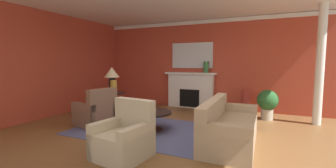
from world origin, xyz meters
TOP-DOWN VIEW (x-y plane):
  - ground_plane at (0.00, 0.00)m, footprint 9.48×9.48m
  - wall_fireplace at (0.00, 3.25)m, footprint 7.89×0.12m
  - wall_window at (-3.70, 0.30)m, footprint 0.12×6.98m
  - crown_moulding at (0.00, 3.17)m, footprint 7.89×0.08m
  - area_rug at (-0.34, 0.10)m, footprint 3.51×2.26m
  - fireplace at (-0.35, 3.04)m, footprint 1.80×0.35m
  - mantel_mirror at (-0.35, 3.16)m, footprint 1.47×0.04m
  - sofa at (1.46, 0.02)m, footprint 0.95×2.12m
  - armchair_near_window at (-1.80, -0.08)m, footprint 0.95×0.95m
  - armchair_facing_fireplace at (-0.03, -1.39)m, footprint 0.91×0.91m
  - coffee_table at (-0.34, 0.10)m, footprint 1.00×1.00m
  - side_table at (-2.05, 0.90)m, footprint 0.56×0.56m
  - table_lamp at (-2.05, 0.90)m, footprint 0.44×0.44m
  - vase_tall_corner at (1.53, 2.74)m, footprint 0.29×0.29m
  - vase_mantel_right at (0.20, 2.99)m, footprint 0.17×0.17m
  - vase_on_side_table at (-1.90, 0.78)m, footprint 0.18×0.18m
  - book_red_cover at (-0.35, 0.14)m, footprint 0.29×0.26m
  - book_art_folio at (-0.42, 0.28)m, footprint 0.24×0.22m
  - book_small_novel at (-0.37, 0.16)m, footprint 0.20×0.19m
  - potted_plant at (2.13, 2.32)m, footprint 0.56×0.56m
  - column_white at (3.29, 2.29)m, footprint 0.20×0.20m

SIDE VIEW (x-z plane):
  - ground_plane at x=0.00m, z-range 0.00..0.00m
  - area_rug at x=-0.34m, z-range 0.00..0.01m
  - sofa at x=1.46m, z-range -0.13..0.72m
  - armchair_near_window at x=-1.80m, z-range -0.17..0.78m
  - armchair_facing_fireplace at x=-0.03m, z-range -0.17..0.78m
  - coffee_table at x=-0.34m, z-range 0.11..0.56m
  - vase_tall_corner at x=1.53m, z-range 0.00..0.75m
  - side_table at x=-2.05m, z-range 0.05..0.75m
  - book_red_cover at x=-0.35m, z-range 0.45..0.49m
  - potted_plant at x=2.13m, z-range 0.08..0.91m
  - book_art_folio at x=-0.42m, z-range 0.49..0.54m
  - book_small_novel at x=-0.37m, z-range 0.54..0.58m
  - fireplace at x=-0.35m, z-range -0.03..1.20m
  - vase_on_side_table at x=-1.90m, z-range 0.70..1.07m
  - table_lamp at x=-2.05m, z-range 0.85..1.60m
  - vase_mantel_right at x=0.20m, z-range 1.23..1.61m
  - wall_fireplace at x=0.00m, z-range 0.00..3.02m
  - wall_window at x=-3.70m, z-range 0.00..3.02m
  - column_white at x=3.29m, z-range 0.00..3.02m
  - mantel_mirror at x=-0.35m, z-range 1.38..2.26m
  - crown_moulding at x=0.00m, z-range 2.88..3.00m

